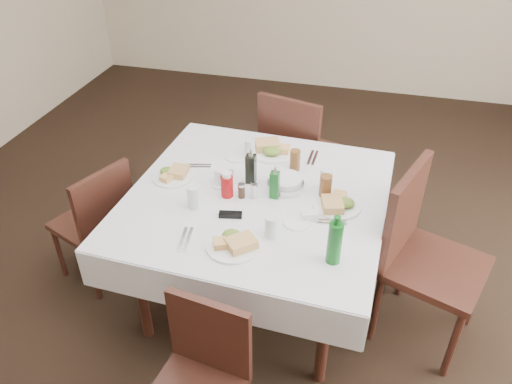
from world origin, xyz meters
TOP-DOWN VIEW (x-y plane):
  - ground_plane at (0.00, 0.00)m, footprint 7.00×7.00m
  - room_shell at (0.00, 0.00)m, footprint 6.04×7.04m
  - dining_table at (-0.18, 0.08)m, footprint 1.47×1.47m
  - chair_north at (-0.14, 1.00)m, footprint 0.57×0.57m
  - chair_south at (-0.18, -0.88)m, footprint 0.44×0.44m
  - chair_east at (0.73, 0.06)m, footprint 0.63×0.63m
  - chair_west at (-1.15, -0.02)m, footprint 0.53×0.53m
  - meal_north at (-0.20, 0.56)m, footprint 0.29×0.29m
  - meal_south at (-0.18, -0.36)m, footprint 0.26×0.26m
  - meal_east at (0.27, 0.08)m, footprint 0.26×0.26m
  - meal_west at (-0.70, 0.13)m, footprint 0.24×0.24m
  - side_plate_a at (-0.39, 0.45)m, footprint 0.17×0.17m
  - side_plate_b at (0.08, -0.11)m, footprint 0.14×0.14m
  - water_n at (-0.32, 0.47)m, footprint 0.06×0.06m
  - water_s at (-0.02, -0.24)m, footprint 0.06×0.06m
  - water_e at (0.18, 0.24)m, footprint 0.07×0.07m
  - water_w at (-0.48, -0.10)m, footprint 0.07×0.07m
  - iced_tea_a at (-0.03, 0.39)m, footprint 0.06×0.06m
  - iced_tea_b at (0.19, 0.16)m, footprint 0.07×0.07m
  - bread_basket at (-0.04, 0.19)m, footprint 0.21×0.21m
  - oil_cruet_dark at (-0.25, 0.20)m, footprint 0.05×0.05m
  - oil_cruet_green at (-0.08, 0.09)m, footprint 0.05×0.05m
  - ketchup_bottle at (-0.34, 0.04)m, footprint 0.07×0.07m
  - salt_shaker at (-0.19, 0.06)m, footprint 0.04×0.04m
  - pepper_shaker at (-0.26, 0.04)m, footprint 0.04×0.04m
  - coffee_mug at (-0.40, 0.14)m, footprint 0.14×0.14m
  - sunglasses at (-0.26, -0.14)m, footprint 0.13×0.06m
  - green_bottle at (0.30, -0.34)m, footprint 0.07×0.07m
  - sugar_caddy at (0.14, -0.05)m, footprint 0.10×0.07m
  - cutlery_n at (0.06, 0.55)m, footprint 0.05×0.18m
  - cutlery_s at (-0.42, -0.38)m, footprint 0.07×0.19m
  - cutlery_e at (0.25, -0.06)m, footprint 0.16×0.06m
  - cutlery_w at (-0.60, 0.28)m, footprint 0.17×0.08m

SIDE VIEW (x-z plane):
  - ground_plane at x=0.00m, z-range 0.00..0.00m
  - chair_south at x=-0.18m, z-range 0.06..0.88m
  - chair_west at x=-1.15m, z-range 0.06..0.91m
  - chair_north at x=-0.14m, z-range 0.07..1.05m
  - chair_east at x=0.73m, z-range 0.07..1.11m
  - dining_table at x=-0.18m, z-range 0.31..1.07m
  - cutlery_e at x=0.25m, z-range 0.76..0.77m
  - cutlery_w at x=-0.60m, z-range 0.76..0.77m
  - cutlery_n at x=0.06m, z-range 0.76..0.77m
  - cutlery_s at x=-0.42m, z-range 0.76..0.77m
  - side_plate_b at x=0.08m, z-range 0.76..0.77m
  - side_plate_a at x=-0.39m, z-range 0.76..0.77m
  - sunglasses at x=-0.26m, z-range 0.76..0.79m
  - meal_west at x=-0.70m, z-range 0.76..0.81m
  - meal_east at x=0.27m, z-range 0.76..0.81m
  - meal_south at x=-0.18m, z-range 0.76..0.81m
  - sugar_caddy at x=0.14m, z-range 0.76..0.81m
  - meal_north at x=-0.20m, z-range 0.76..0.82m
  - bread_basket at x=-0.04m, z-range 0.76..0.83m
  - pepper_shaker at x=-0.26m, z-range 0.76..0.85m
  - salt_shaker at x=-0.19m, z-range 0.76..0.85m
  - coffee_mug at x=-0.40m, z-range 0.76..0.86m
  - water_s at x=-0.02m, z-range 0.76..0.88m
  - water_n at x=-0.32m, z-range 0.76..0.88m
  - water_e at x=0.18m, z-range 0.76..0.89m
  - water_w at x=-0.48m, z-range 0.76..0.89m
  - iced_tea_a at x=-0.03m, z-range 0.76..0.89m
  - iced_tea_b at x=0.19m, z-range 0.76..0.90m
  - ketchup_bottle at x=-0.34m, z-range 0.76..0.91m
  - oil_cruet_green at x=-0.08m, z-range 0.75..0.95m
  - oil_cruet_dark at x=-0.25m, z-range 0.75..0.97m
  - green_bottle at x=0.30m, z-range 0.75..1.01m
  - room_shell at x=0.00m, z-range 0.31..3.11m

